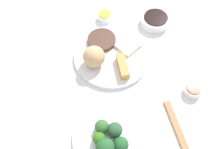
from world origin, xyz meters
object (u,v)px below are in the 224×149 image
at_px(broccoli_plate, 108,137).
at_px(sauce_ramekin_sweet_and_sour, 193,90).
at_px(sauce_ramekin_hot_mustard, 105,17).
at_px(chopsticks_pair, 179,132).
at_px(soy_sauce_bowl, 155,21).
at_px(main_plate, 112,56).

bearing_deg(broccoli_plate, sauce_ramekin_sweet_and_sour, -104.41).
distance_m(sauce_ramekin_hot_mustard, chopsticks_pair, 0.52).
bearing_deg(chopsticks_pair, sauce_ramekin_hot_mustard, -17.90).
bearing_deg(soy_sauce_bowl, chopsticks_pair, 140.09).
xyz_separation_m(main_plate, sauce_ramekin_hot_mustard, (0.16, -0.11, 0.00)).
relative_size(broccoli_plate, sauce_ramekin_sweet_and_sour, 3.67).
bearing_deg(broccoli_plate, main_plate, -45.96).
height_order(main_plate, sauce_ramekin_sweet_and_sour, sauce_ramekin_sweet_and_sour).
xyz_separation_m(main_plate, sauce_ramekin_sweet_and_sour, (-0.29, -0.09, 0.00)).
distance_m(broccoli_plate, chopsticks_pair, 0.21).
bearing_deg(sauce_ramekin_sweet_and_sour, main_plate, 17.91).
bearing_deg(sauce_ramekin_hot_mustard, main_plate, 144.45).
distance_m(main_plate, soy_sauce_bowl, 0.24).
distance_m(broccoli_plate, sauce_ramekin_hot_mustard, 0.49).
height_order(broccoli_plate, sauce_ramekin_hot_mustard, sauce_ramekin_hot_mustard).
height_order(soy_sauce_bowl, sauce_ramekin_hot_mustard, soy_sauce_bowl).
bearing_deg(broccoli_plate, chopsticks_pair, -129.15).
relative_size(broccoli_plate, soy_sauce_bowl, 1.88).
height_order(sauce_ramekin_hot_mustard, chopsticks_pair, sauce_ramekin_hot_mustard).
distance_m(sauce_ramekin_hot_mustard, sauce_ramekin_sweet_and_sour, 0.44).
xyz_separation_m(broccoli_plate, soy_sauce_bowl, (0.21, -0.45, 0.01)).
bearing_deg(chopsticks_pair, sauce_ramekin_sweet_and_sour, -68.58).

